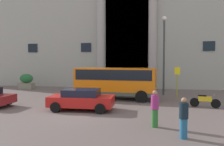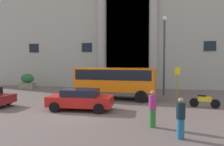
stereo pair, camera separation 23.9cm
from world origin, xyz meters
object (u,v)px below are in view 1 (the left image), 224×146
at_px(hedge_planter_entrance_right, 144,84).
at_px(lamppost_plaza_centre, 164,49).
at_px(pedestrian_man_red_shirt, 184,118).
at_px(orange_minibus, 116,80).
at_px(motorcycle_near_kerb, 204,101).
at_px(hedge_planter_far_west, 26,82).
at_px(pedestrian_woman_with_bag, 155,109).
at_px(bus_stop_sign, 177,79).
at_px(white_taxi_kerbside, 82,99).
at_px(hedge_planter_entrance_left, 84,83).

relative_size(hedge_planter_entrance_right, lamppost_plaza_centre, 0.26).
relative_size(hedge_planter_entrance_right, pedestrian_man_red_shirt, 1.11).
distance_m(orange_minibus, motorcycle_near_kerb, 6.87).
relative_size(hedge_planter_far_west, motorcycle_near_kerb, 0.88).
bearing_deg(pedestrian_woman_with_bag, orange_minibus, -19.45).
xyz_separation_m(bus_stop_sign, white_taxi_kerbside, (-6.37, -6.33, -0.89)).
height_order(orange_minibus, hedge_planter_entrance_right, orange_minibus).
relative_size(hedge_planter_entrance_left, motorcycle_near_kerb, 0.85).
relative_size(orange_minibus, bus_stop_sign, 2.57).
height_order(bus_stop_sign, hedge_planter_far_west, bus_stop_sign).
height_order(orange_minibus, hedge_planter_entrance_left, orange_minibus).
distance_m(white_taxi_kerbside, lamppost_plaza_centre, 9.71).
bearing_deg(orange_minibus, white_taxi_kerbside, -102.60).
xyz_separation_m(pedestrian_woman_with_bag, pedestrian_man_red_shirt, (1.13, -1.42, -0.04)).
relative_size(white_taxi_kerbside, pedestrian_woman_with_bag, 2.36).
xyz_separation_m(hedge_planter_entrance_right, pedestrian_man_red_shirt, (2.25, -14.01, 0.05)).
xyz_separation_m(pedestrian_woman_with_bag, lamppost_plaza_centre, (0.75, 10.33, 3.27)).
height_order(white_taxi_kerbside, pedestrian_woman_with_bag, pedestrian_woman_with_bag).
distance_m(pedestrian_woman_with_bag, lamppost_plaza_centre, 10.86).
distance_m(hedge_planter_entrance_left, pedestrian_woman_with_bag, 14.38).
bearing_deg(white_taxi_kerbside, pedestrian_man_red_shirt, -40.02).
bearing_deg(white_taxi_kerbside, orange_minibus, 70.98).
height_order(orange_minibus, hedge_planter_far_west, orange_minibus).
relative_size(hedge_planter_far_west, pedestrian_woman_with_bag, 0.96).
xyz_separation_m(hedge_planter_far_west, pedestrian_woman_with_bag, (14.00, -12.41, 0.07)).
height_order(hedge_planter_entrance_right, hedge_planter_far_west, hedge_planter_far_west).
relative_size(white_taxi_kerbside, pedestrian_man_red_shirt, 2.47).
bearing_deg(white_taxi_kerbside, pedestrian_woman_with_bag, -35.36).
xyz_separation_m(hedge_planter_entrance_left, lamppost_plaza_centre, (8.06, -2.06, 3.39)).
xyz_separation_m(hedge_planter_entrance_left, pedestrian_man_red_shirt, (8.44, -13.81, 0.08)).
xyz_separation_m(hedge_planter_far_west, motorcycle_near_kerb, (17.23, -7.17, -0.35)).
bearing_deg(pedestrian_man_red_shirt, lamppost_plaza_centre, -157.40).
bearing_deg(pedestrian_man_red_shirt, motorcycle_near_kerb, -176.74).
bearing_deg(hedge_planter_far_west, bus_stop_sign, -11.24).
bearing_deg(motorcycle_near_kerb, white_taxi_kerbside, -150.54).
bearing_deg(white_taxi_kerbside, lamppost_plaza_centre, 52.04).
xyz_separation_m(hedge_planter_entrance_left, hedge_planter_far_west, (-6.69, 0.03, 0.06)).
xyz_separation_m(hedge_planter_entrance_left, motorcycle_near_kerb, (10.54, -7.15, -0.29)).
xyz_separation_m(hedge_planter_far_west, pedestrian_man_red_shirt, (15.12, -13.84, 0.03)).
bearing_deg(orange_minibus, bus_stop_sign, 22.80).
xyz_separation_m(bus_stop_sign, pedestrian_man_red_shirt, (-0.71, -10.69, -0.76)).
bearing_deg(lamppost_plaza_centre, orange_minibus, -144.78).
distance_m(orange_minibus, lamppost_plaza_centre, 5.44).
bearing_deg(hedge_planter_entrance_left, lamppost_plaza_centre, -14.34).
distance_m(motorcycle_near_kerb, lamppost_plaza_centre, 6.75).
distance_m(hedge_planter_entrance_left, hedge_planter_far_west, 6.69).
bearing_deg(pedestrian_man_red_shirt, orange_minibus, -133.82).
xyz_separation_m(hedge_planter_entrance_right, lamppost_plaza_centre, (1.87, -2.26, 3.36)).
distance_m(hedge_planter_far_west, pedestrian_woman_with_bag, 18.71).
xyz_separation_m(orange_minibus, pedestrian_woman_with_bag, (3.15, -7.57, -0.65)).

